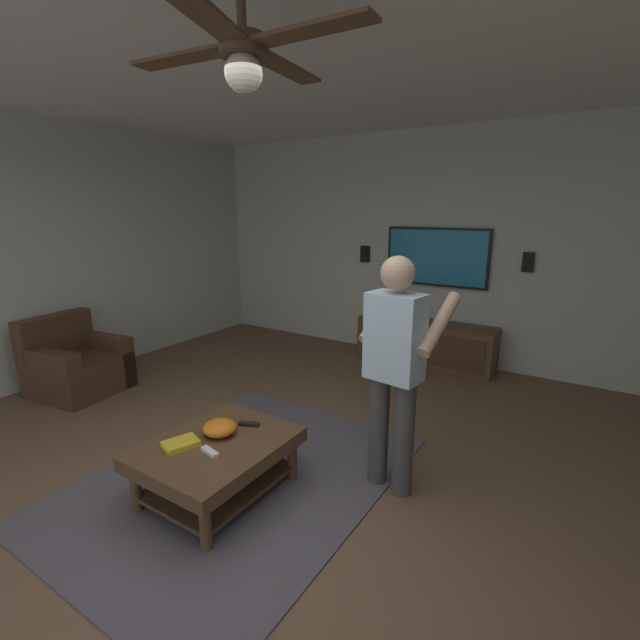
% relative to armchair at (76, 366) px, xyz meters
% --- Properties ---
extents(ground_plane, '(8.78, 8.78, 0.00)m').
position_rel_armchair_xyz_m(ground_plane, '(-0.52, -2.89, -0.28)').
color(ground_plane, brown).
extents(wall_back_tv, '(0.10, 6.99, 2.88)m').
position_rel_armchair_xyz_m(wall_back_tv, '(3.19, -2.89, 1.16)').
color(wall_back_tv, '#B2B7AD').
rests_on(wall_back_tv, ground).
extents(area_rug, '(2.50, 1.92, 0.01)m').
position_rel_armchair_xyz_m(area_rug, '(-0.27, -2.59, -0.27)').
color(area_rug, '#514C56').
rests_on(area_rug, ground).
extents(armchair, '(0.90, 0.91, 0.82)m').
position_rel_armchair_xyz_m(armchair, '(0.00, 0.00, 0.00)').
color(armchair, '#472D1E').
rests_on(armchair, ground).
extents(coffee_table, '(1.00, 0.80, 0.40)m').
position_rel_armchair_xyz_m(coffee_table, '(-0.47, -2.59, 0.02)').
color(coffee_table, '#513823').
rests_on(coffee_table, ground).
extents(media_console, '(0.45, 1.70, 0.55)m').
position_rel_armchair_xyz_m(media_console, '(2.86, -2.86, -0.00)').
color(media_console, '#513823').
rests_on(media_console, ground).
extents(tv, '(0.05, 1.29, 0.73)m').
position_rel_armchair_xyz_m(tv, '(3.10, -2.86, 1.06)').
color(tv, black).
extents(person_standing, '(0.58, 0.59, 1.64)m').
position_rel_armchair_xyz_m(person_standing, '(0.26, -3.55, 0.65)').
color(person_standing, '#3F3F3F').
rests_on(person_standing, ground).
extents(bowl, '(0.23, 0.23, 0.10)m').
position_rel_armchair_xyz_m(bowl, '(-0.39, -2.54, 0.17)').
color(bowl, orange).
rests_on(bowl, coffee_table).
extents(remote_white, '(0.07, 0.16, 0.02)m').
position_rel_armchair_xyz_m(remote_white, '(-0.60, -2.66, 0.13)').
color(remote_white, white).
rests_on(remote_white, coffee_table).
extents(remote_black, '(0.10, 0.16, 0.02)m').
position_rel_armchair_xyz_m(remote_black, '(-0.18, -2.62, 0.13)').
color(remote_black, black).
rests_on(remote_black, coffee_table).
extents(book, '(0.26, 0.23, 0.04)m').
position_rel_armchair_xyz_m(book, '(-0.64, -2.43, 0.14)').
color(book, gold).
rests_on(book, coffee_table).
extents(vase_round, '(0.22, 0.22, 0.22)m').
position_rel_armchair_xyz_m(vase_round, '(2.85, -2.47, 0.38)').
color(vase_round, red).
rests_on(vase_round, media_console).
extents(wall_speaker_left, '(0.06, 0.12, 0.22)m').
position_rel_armchair_xyz_m(wall_speaker_left, '(3.11, -3.91, 1.06)').
color(wall_speaker_left, black).
extents(wall_speaker_right, '(0.06, 0.12, 0.22)m').
position_rel_armchair_xyz_m(wall_speaker_right, '(3.11, -1.86, 1.04)').
color(wall_speaker_right, black).
extents(ceiling_fan, '(1.19, 1.20, 0.46)m').
position_rel_armchair_xyz_m(ceiling_fan, '(-0.80, -3.25, 2.27)').
color(ceiling_fan, '#4C3828').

